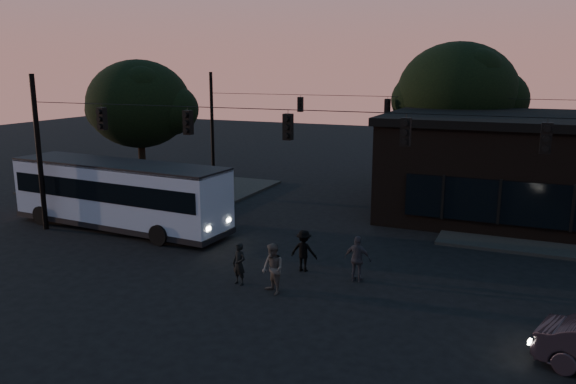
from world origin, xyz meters
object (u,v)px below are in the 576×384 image
at_px(pedestrian_b, 273,269).
at_px(pedestrian_d, 304,251).
at_px(bus, 119,192).
at_px(pedestrian_c, 358,259).
at_px(pedestrian_a, 239,264).
at_px(building, 537,167).

xyz_separation_m(pedestrian_b, pedestrian_d, (0.16, 2.52, -0.08)).
height_order(bus, pedestrian_d, bus).
bearing_deg(pedestrian_d, pedestrian_c, 173.20).
xyz_separation_m(pedestrian_a, pedestrian_d, (1.65, 2.23, 0.04)).
relative_size(building, pedestrian_d, 9.39).
xyz_separation_m(pedestrian_c, pedestrian_d, (-2.23, 0.23, -0.05)).
distance_m(building, pedestrian_b, 17.15).
bearing_deg(bus, pedestrian_a, -21.57).
distance_m(pedestrian_a, pedestrian_b, 1.52).
bearing_deg(building, bus, -150.88).
bearing_deg(pedestrian_b, pedestrian_d, 122.18).
distance_m(pedestrian_c, pedestrian_d, 2.24).
relative_size(building, bus, 1.30).
xyz_separation_m(building, bus, (-18.68, -10.41, -0.86)).
distance_m(building, pedestrian_a, 17.69).
relative_size(building, pedestrian_c, 8.86).
xyz_separation_m(pedestrian_a, pedestrian_b, (1.48, -0.29, 0.12)).
xyz_separation_m(building, pedestrian_b, (-8.32, -14.89, -1.81)).
bearing_deg(pedestrian_a, pedestrian_d, 68.13).
bearing_deg(pedestrian_c, bus, -6.74).
bearing_deg(pedestrian_c, building, -112.20).
height_order(bus, pedestrian_c, bus).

